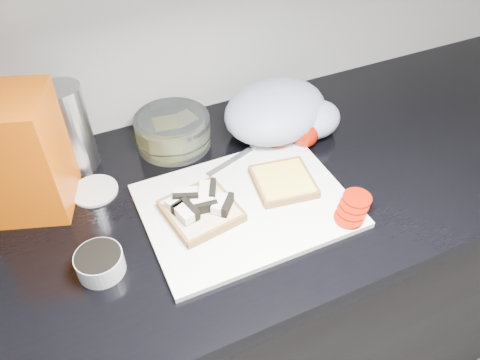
% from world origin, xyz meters
% --- Properties ---
extents(base_cabinet, '(3.50, 0.60, 0.86)m').
position_xyz_m(base_cabinet, '(0.00, 1.20, 0.43)').
color(base_cabinet, black).
rests_on(base_cabinet, ground).
extents(countertop, '(3.50, 0.64, 0.04)m').
position_xyz_m(countertop, '(0.00, 1.20, 0.88)').
color(countertop, black).
rests_on(countertop, base_cabinet).
extents(cutting_board, '(0.40, 0.30, 0.01)m').
position_xyz_m(cutting_board, '(0.05, 1.13, 0.91)').
color(cutting_board, white).
rests_on(cutting_board, countertop).
extents(bread_left, '(0.15, 0.15, 0.04)m').
position_xyz_m(bread_left, '(-0.04, 1.15, 0.92)').
color(bread_left, beige).
rests_on(bread_left, cutting_board).
extents(bread_right, '(0.14, 0.14, 0.02)m').
position_xyz_m(bread_right, '(0.15, 1.15, 0.92)').
color(bread_right, beige).
rests_on(bread_right, cutting_board).
extents(tomato_slices, '(0.10, 0.09, 0.02)m').
position_xyz_m(tomato_slices, '(0.23, 1.03, 0.92)').
color(tomato_slices, '#931203').
rests_on(tomato_slices, cutting_board).
extents(knife, '(0.18, 0.07, 0.01)m').
position_xyz_m(knife, '(0.13, 1.28, 0.91)').
color(knife, silver).
rests_on(knife, cutting_board).
extents(seed_tub, '(0.08, 0.08, 0.04)m').
position_xyz_m(seed_tub, '(-0.24, 1.10, 0.92)').
color(seed_tub, '#ACB1B1').
rests_on(seed_tub, countertop).
extents(tub_lid, '(0.11, 0.11, 0.01)m').
position_xyz_m(tub_lid, '(-0.21, 1.30, 0.90)').
color(tub_lid, silver).
rests_on(tub_lid, countertop).
extents(glass_bowl, '(0.17, 0.17, 0.07)m').
position_xyz_m(glass_bowl, '(-0.01, 1.39, 0.94)').
color(glass_bowl, silver).
rests_on(glass_bowl, countertop).
extents(bread_bag, '(0.19, 0.19, 0.25)m').
position_xyz_m(bread_bag, '(-0.32, 1.33, 1.02)').
color(bread_bag, '#CE4203').
rests_on(bread_bag, countertop).
extents(steel_canister, '(0.08, 0.08, 0.19)m').
position_xyz_m(steel_canister, '(-0.22, 1.41, 1.00)').
color(steel_canister, '#A5A5AA').
rests_on(steel_canister, countertop).
extents(grocery_bag, '(0.31, 0.27, 0.11)m').
position_xyz_m(grocery_bag, '(0.24, 1.33, 0.95)').
color(grocery_bag, '#A3AFC8').
rests_on(grocery_bag, countertop).
extents(whole_tomatoes, '(0.12, 0.09, 0.06)m').
position_xyz_m(whole_tomatoes, '(0.23, 1.27, 0.93)').
color(whole_tomatoes, '#931203').
rests_on(whole_tomatoes, countertop).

